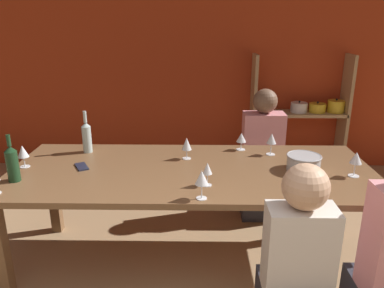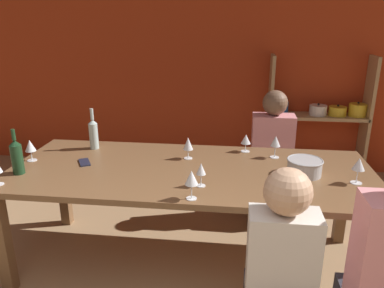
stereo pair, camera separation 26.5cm
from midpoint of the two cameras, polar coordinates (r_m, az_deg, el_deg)
The scene contains 15 objects.
wall_back_red at distance 4.49m, azimuth 5.82°, elevation 13.13°, with size 8.80×0.06×2.70m.
shelf_unit at distance 4.58m, azimuth 20.06°, elevation 1.37°, with size 1.10×0.30×1.39m.
dining_table at distance 2.64m, azimuth 2.62°, elevation -5.42°, with size 2.53×1.05×0.77m.
mixing_bowl at distance 2.65m, azimuth 19.56°, elevation -3.29°, with size 0.24×0.24×0.11m.
wine_bottle_green at distance 2.70m, azimuth -22.66°, elevation -1.79°, with size 0.08×0.08×0.31m.
wine_bottle_dark at distance 3.05m, azimuth -12.41°, elevation 1.57°, with size 0.07×0.07×0.33m.
wine_glass_white_a at distance 2.32m, azimuth 4.68°, elevation -4.01°, with size 0.06×0.06×0.15m.
wine_glass_white_b at distance 2.14m, azimuth 3.48°, elevation -5.35°, with size 0.08×0.08×0.18m.
wine_glass_empty_a at distance 2.92m, azimuth -21.10°, elevation -0.35°, with size 0.08×0.08×0.16m.
wine_glass_red_a at distance 2.97m, azimuth 10.75°, elevation 0.60°, with size 0.08×0.08×0.14m.
wine_glass_red_c at distance 2.88m, azimuth 15.21°, elevation 0.26°, with size 0.07×0.07×0.17m.
wine_glass_white_c at distance 2.76m, azimuth 2.15°, elevation -0.08°, with size 0.07×0.07×0.17m.
wine_glass_red_d at distance 2.62m, azimuth 26.78°, elevation -2.93°, with size 0.08×0.08×0.17m.
cell_phone at distance 2.79m, azimuth -13.49°, elevation -2.78°, with size 0.13×0.17×0.01m.
person_far_a at distance 3.53m, azimuth 13.97°, elevation -4.02°, with size 0.37×0.46×1.19m.
Camera 2 is at (0.23, -0.63, 1.76)m, focal length 35.00 mm.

